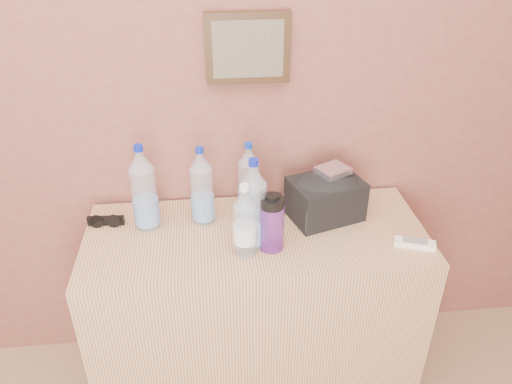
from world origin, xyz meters
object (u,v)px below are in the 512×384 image
(ac_remote, at_px, (415,244))
(foil_packet, at_px, (333,170))
(pet_large_a, at_px, (144,192))
(dresser, at_px, (256,311))
(pet_small, at_px, (245,224))
(sunglasses, at_px, (106,221))
(pet_large_b, at_px, (202,189))
(pet_large_c, at_px, (249,183))
(toiletry_bag, at_px, (326,197))
(nalgene_bottle, at_px, (272,222))
(pet_large_d, at_px, (254,208))

(ac_remote, bearing_deg, foil_packet, 156.01)
(pet_large_a, bearing_deg, ac_remote, -13.73)
(dresser, relative_size, foil_packet, 11.19)
(pet_small, relative_size, sunglasses, 1.99)
(pet_large_a, bearing_deg, dresser, -12.95)
(pet_large_b, relative_size, sunglasses, 2.24)
(dresser, bearing_deg, foil_packet, 18.50)
(pet_large_c, bearing_deg, toiletry_bag, -12.08)
(foil_packet, bearing_deg, pet_large_b, 179.44)
(dresser, distance_m, pet_large_c, 0.55)
(pet_large_b, height_order, nalgene_bottle, pet_large_b)
(pet_large_a, distance_m, foil_packet, 0.70)
(toiletry_bag, bearing_deg, pet_large_d, -170.81)
(pet_large_c, xyz_separation_m, pet_large_d, (-0.00, -0.21, 0.02))
(pet_large_a, bearing_deg, pet_large_d, -21.93)
(dresser, xyz_separation_m, ac_remote, (0.55, -0.14, 0.40))
(pet_large_b, distance_m, sunglasses, 0.39)
(toiletry_bag, bearing_deg, ac_remote, -55.77)
(pet_large_b, relative_size, toiletry_bag, 1.18)
(nalgene_bottle, bearing_deg, toiletry_bag, 36.80)
(pet_large_b, xyz_separation_m, sunglasses, (-0.37, 0.01, -0.12))
(pet_large_c, bearing_deg, pet_large_a, -172.55)
(dresser, height_order, pet_large_b, pet_large_b)
(pet_large_c, bearing_deg, foil_packet, -7.59)
(pet_large_a, relative_size, nalgene_bottle, 1.56)
(dresser, height_order, ac_remote, ac_remote)
(pet_large_c, xyz_separation_m, toiletry_bag, (0.29, -0.06, -0.04))
(nalgene_bottle, xyz_separation_m, ac_remote, (0.51, -0.05, -0.10))
(pet_small, height_order, nalgene_bottle, pet_small)
(pet_small, xyz_separation_m, foil_packet, (0.35, 0.22, 0.07))
(dresser, xyz_separation_m, pet_large_c, (-0.01, 0.14, 0.53))
(pet_large_d, distance_m, nalgene_bottle, 0.08)
(pet_large_c, xyz_separation_m, pet_small, (-0.04, -0.26, -0.01))
(pet_large_d, relative_size, sunglasses, 2.46)
(pet_small, height_order, sunglasses, pet_small)
(toiletry_bag, bearing_deg, pet_small, -166.22)
(pet_large_d, distance_m, foil_packet, 0.36)
(foil_packet, bearing_deg, ac_remote, -43.73)
(pet_large_c, bearing_deg, dresser, -85.60)
(pet_large_a, relative_size, toiletry_bag, 1.28)
(pet_large_d, height_order, toiletry_bag, pet_large_d)
(dresser, height_order, sunglasses, sunglasses)
(nalgene_bottle, bearing_deg, pet_large_b, 139.85)
(pet_large_b, distance_m, pet_large_c, 0.18)
(pet_large_b, height_order, pet_large_c, pet_large_b)
(pet_large_a, height_order, pet_small, pet_large_a)
(pet_large_b, xyz_separation_m, pet_large_c, (0.18, 0.04, -0.00))
(dresser, bearing_deg, toiletry_bag, 16.36)
(pet_small, height_order, foil_packet, pet_small)
(dresser, bearing_deg, pet_large_b, 150.85)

